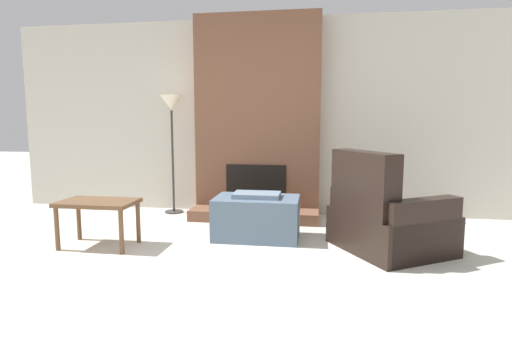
{
  "coord_description": "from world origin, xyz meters",
  "views": [
    {
      "loc": [
        0.78,
        -2.5,
        1.25
      ],
      "look_at": [
        0.0,
        2.56,
        0.61
      ],
      "focal_mm": 28.0,
      "sensor_mm": 36.0,
      "label": 1
    }
  ],
  "objects_px": {
    "ottoman": "(257,217)",
    "floor_lamp_left": "(171,113)",
    "armchair": "(384,221)",
    "side_table": "(98,207)"
  },
  "relations": [
    {
      "from": "ottoman",
      "to": "floor_lamp_left",
      "type": "bearing_deg",
      "value": 142.1
    },
    {
      "from": "armchair",
      "to": "ottoman",
      "type": "bearing_deg",
      "value": 48.74
    },
    {
      "from": "armchair",
      "to": "side_table",
      "type": "relative_size",
      "value": 1.69
    },
    {
      "from": "armchair",
      "to": "side_table",
      "type": "distance_m",
      "value": 2.81
    },
    {
      "from": "ottoman",
      "to": "armchair",
      "type": "relative_size",
      "value": 0.71
    },
    {
      "from": "ottoman",
      "to": "armchair",
      "type": "xyz_separation_m",
      "value": [
        1.28,
        -0.22,
        0.06
      ]
    },
    {
      "from": "ottoman",
      "to": "side_table",
      "type": "distance_m",
      "value": 1.62
    },
    {
      "from": "side_table",
      "to": "floor_lamp_left",
      "type": "xyz_separation_m",
      "value": [
        0.21,
        1.55,
        0.96
      ]
    },
    {
      "from": "ottoman",
      "to": "floor_lamp_left",
      "type": "xyz_separation_m",
      "value": [
        -1.31,
        1.02,
        1.13
      ]
    },
    {
      "from": "ottoman",
      "to": "floor_lamp_left",
      "type": "height_order",
      "value": "floor_lamp_left"
    }
  ]
}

